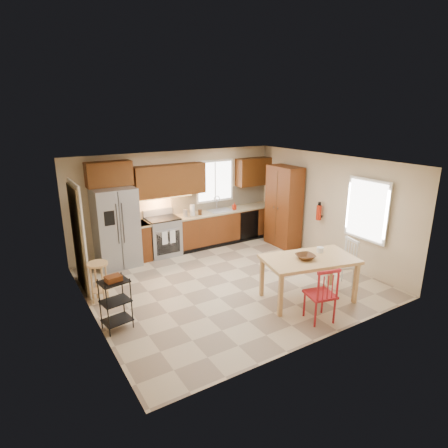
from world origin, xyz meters
name	(u,v)px	position (x,y,z in m)	size (l,w,h in m)	color
floor	(229,282)	(0.00, 0.00, 0.00)	(5.50, 5.50, 0.00)	tan
ceiling	(230,162)	(0.00, 0.00, 2.50)	(5.50, 5.00, 0.02)	silver
wall_back	(177,200)	(0.00, 2.50, 1.25)	(5.50, 0.02, 2.50)	#CCB793
wall_front	(321,268)	(0.00, -2.50, 1.25)	(5.50, 0.02, 2.50)	#CCB793
wall_left	(88,251)	(-2.75, 0.00, 1.25)	(0.02, 5.00, 2.50)	#CCB793
wall_right	(328,207)	(2.75, 0.00, 1.25)	(0.02, 5.00, 2.50)	#CCB793
refrigerator	(116,227)	(-1.70, 2.12, 0.91)	(0.92, 0.75, 1.82)	gray
range_stove	(163,237)	(-0.55, 2.19, 0.46)	(0.76, 0.63, 0.92)	gray
base_cabinet_narrow	(142,241)	(-1.10, 2.20, 0.45)	(0.30, 0.60, 0.90)	#622D12
base_cabinet_run	(226,226)	(1.29, 2.20, 0.45)	(2.92, 0.60, 0.90)	#622D12
dishwasher	(249,225)	(1.85, 1.91, 0.45)	(0.60, 0.02, 0.78)	black
backsplash	(221,198)	(1.29, 2.48, 1.18)	(2.92, 0.03, 0.55)	beige
upper_over_fridge	(109,174)	(-1.70, 2.33, 2.10)	(1.00, 0.35, 0.55)	#59320E
upper_left_block	(170,180)	(-0.25, 2.33, 1.83)	(1.80, 0.35, 0.75)	#59320E
upper_right_block	(253,172)	(2.25, 2.33, 1.83)	(1.00, 0.35, 0.75)	#59320E
window_back	(215,181)	(1.10, 2.48, 1.65)	(1.12, 0.04, 1.12)	white
sink	(220,212)	(1.10, 2.20, 0.86)	(0.62, 0.46, 0.16)	gray
undercab_glow	(160,198)	(-0.55, 2.30, 1.43)	(1.60, 0.30, 0.01)	#FFBF66
soap_bottle	(234,206)	(1.48, 2.10, 1.00)	(0.09, 0.09, 0.19)	#AD200C
paper_towel	(192,210)	(0.25, 2.15, 1.04)	(0.12, 0.12, 0.28)	silver
canister_steel	(185,213)	(0.05, 2.15, 0.99)	(0.11, 0.11, 0.18)	gray
canister_wood	(200,212)	(0.45, 2.12, 0.97)	(0.10, 0.10, 0.14)	#4F2C15
pantry	(284,207)	(2.43, 1.20, 1.05)	(0.50, 0.95, 2.10)	#622D12
fire_extinguisher	(319,213)	(2.63, 0.15, 1.10)	(0.12, 0.12, 0.36)	#AD200C
window_right	(367,210)	(2.68, -1.15, 1.45)	(0.04, 1.02, 1.32)	white
doorway	(78,239)	(-2.67, 1.30, 1.05)	(0.04, 0.95, 2.10)	#8C7A59
dining_table	(308,279)	(0.87, -1.39, 0.41)	(1.70, 0.95, 0.83)	tan
chair_red	(320,293)	(0.52, -2.04, 0.50)	(0.47, 0.47, 1.00)	maroon
chair_white	(341,264)	(1.82, -1.34, 0.50)	(0.47, 0.47, 1.00)	silver
table_bowl	(305,259)	(0.76, -1.39, 0.84)	(0.34, 0.34, 0.08)	#4F2C15
table_jar	(320,251)	(1.24, -1.29, 0.87)	(0.13, 0.13, 0.16)	silver
bar_stool	(99,282)	(-2.50, 0.58, 0.39)	(0.38, 0.38, 0.77)	tan
utility_cart	(116,304)	(-2.50, -0.50, 0.44)	(0.44, 0.35, 0.89)	black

